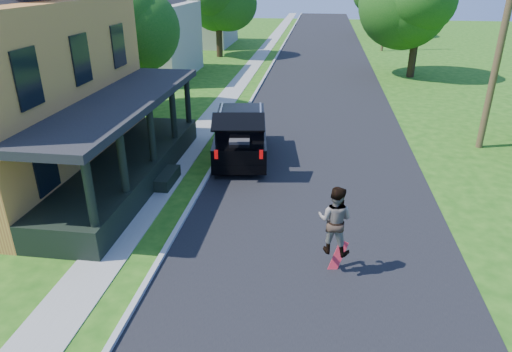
# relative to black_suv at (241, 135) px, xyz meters

# --- Properties ---
(ground) EXTENTS (140.00, 140.00, 0.00)m
(ground) POSITION_rel_black_suv_xyz_m (3.17, -9.00, -0.94)
(ground) COLOR #1D5310
(ground) RESTS_ON ground
(street) EXTENTS (8.00, 120.00, 0.02)m
(street) POSITION_rel_black_suv_xyz_m (3.17, 11.00, -0.94)
(street) COLOR black
(street) RESTS_ON ground
(curb) EXTENTS (0.15, 120.00, 0.12)m
(curb) POSITION_rel_black_suv_xyz_m (-0.88, 11.00, -0.94)
(curb) COLOR #A5A5A0
(curb) RESTS_ON ground
(sidewalk) EXTENTS (1.30, 120.00, 0.03)m
(sidewalk) POSITION_rel_black_suv_xyz_m (-2.43, 11.00, -0.94)
(sidewalk) COLOR gray
(sidewalk) RESTS_ON ground
(front_walk) EXTENTS (6.50, 1.20, 0.03)m
(front_walk) POSITION_rel_black_suv_xyz_m (-6.33, -3.00, -0.94)
(front_walk) COLOR gray
(front_walk) RESTS_ON ground
(neighbor_house_mid) EXTENTS (12.78, 12.78, 8.30)m
(neighbor_house_mid) POSITION_rel_black_suv_xyz_m (-10.33, 15.00, 3.25)
(neighbor_house_mid) COLOR #9B9889
(neighbor_house_mid) RESTS_ON ground
(neighbor_house_far) EXTENTS (12.78, 12.78, 8.30)m
(neighbor_house_far) POSITION_rel_black_suv_xyz_m (-10.33, 31.00, 3.25)
(neighbor_house_far) COLOR #9B9889
(neighbor_house_far) RESTS_ON ground
(black_suv) EXTENTS (2.67, 5.48, 2.45)m
(black_suv) POSITION_rel_black_suv_xyz_m (0.00, 0.00, 0.00)
(black_suv) COLOR black
(black_suv) RESTS_ON ground
(skateboarder) EXTENTS (1.02, 0.89, 1.79)m
(skateboarder) POSITION_rel_black_suv_xyz_m (3.63, -7.50, 0.56)
(skateboarder) COLOR black
(skateboarder) RESTS_ON ground
(skateboard) EXTENTS (0.53, 0.37, 0.87)m
(skateboard) POSITION_rel_black_suv_xyz_m (3.79, -7.32, -0.65)
(skateboard) COLOR #B20F1D
(skateboard) RESTS_ON ground
(tree_left_mid) EXTENTS (6.78, 6.60, 7.65)m
(tree_left_mid) POSITION_rel_black_suv_xyz_m (-7.01, 6.24, 3.85)
(tree_left_mid) COLOR black
(tree_left_mid) RESTS_ON ground
(utility_pole_near) EXTENTS (1.76, 0.30, 9.17)m
(utility_pole_near) POSITION_rel_black_suv_xyz_m (10.17, 2.58, 3.80)
(utility_pole_near) COLOR #4F3A25
(utility_pole_near) RESTS_ON ground
(utility_pole_far) EXTENTS (1.48, 0.25, 8.84)m
(utility_pole_far) POSITION_rel_black_suv_xyz_m (8.87, 29.17, 3.61)
(utility_pole_far) COLOR #4F3A25
(utility_pole_far) RESTS_ON ground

